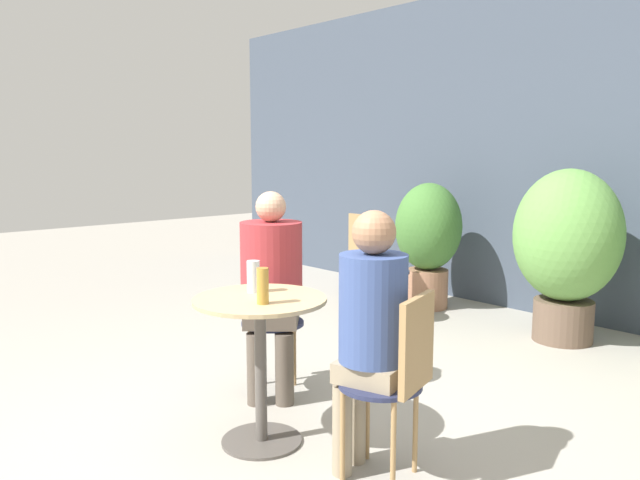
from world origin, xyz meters
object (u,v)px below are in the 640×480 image
at_px(bistro_chair_0, 398,370).
at_px(beer_glass_1, 263,286).
at_px(cafe_table_near, 260,339).
at_px(potted_plant_0, 428,236).
at_px(beer_glass_0, 253,276).
at_px(potted_plant_1, 567,243).
at_px(seated_person_1, 271,278).
at_px(bistro_chair_2, 378,262).
at_px(bistro_chair_1, 274,306).
at_px(seated_person_0, 370,320).
at_px(bistro_chair_3, 367,248).

xyz_separation_m(bistro_chair_0, beer_glass_1, (-0.60, -0.29, 0.32)).
height_order(cafe_table_near, bistro_chair_0, bistro_chair_0).
bearing_deg(potted_plant_0, beer_glass_0, -68.83).
bearing_deg(potted_plant_1, seated_person_1, -104.79).
distance_m(potted_plant_0, potted_plant_1, 1.38).
bearing_deg(bistro_chair_2, bistro_chair_1, 176.10).
bearing_deg(bistro_chair_2, seated_person_0, -163.35).
xyz_separation_m(cafe_table_near, beer_glass_0, (-0.12, 0.05, 0.29)).
height_order(beer_glass_0, potted_plant_0, potted_plant_0).
height_order(bistro_chair_0, potted_plant_0, potted_plant_0).
bearing_deg(potted_plant_1, bistro_chair_3, -175.59).
distance_m(bistro_chair_1, potted_plant_0, 2.42).
bearing_deg(bistro_chair_2, beer_glass_0, -178.29).
distance_m(seated_person_1, potted_plant_1, 2.46).
relative_size(beer_glass_1, potted_plant_1, 0.13).
bearing_deg(bistro_chair_2, beer_glass_1, -174.84).
height_order(bistro_chair_2, beer_glass_0, beer_glass_0).
xyz_separation_m(cafe_table_near, bistro_chair_3, (-1.80, 2.63, -0.02)).
distance_m(bistro_chair_3, potted_plant_1, 2.00).
relative_size(potted_plant_0, potted_plant_1, 0.88).
distance_m(bistro_chair_1, seated_person_1, 0.25).
bearing_deg(cafe_table_near, bistro_chair_2, 119.13).
height_order(seated_person_0, potted_plant_0, seated_person_0).
bearing_deg(bistro_chair_2, potted_plant_0, -25.46).
xyz_separation_m(seated_person_1, potted_plant_0, (-0.75, 2.42, -0.04)).
bearing_deg(bistro_chair_1, bistro_chair_2, 64.29).
height_order(bistro_chair_0, bistro_chair_2, same).
relative_size(bistro_chair_3, beer_glass_1, 4.98).
relative_size(beer_glass_0, beer_glass_1, 0.94).
height_order(bistro_chair_3, seated_person_0, seated_person_0).
xyz_separation_m(bistro_chair_0, seated_person_0, (-0.13, -0.04, 0.21)).
distance_m(bistro_chair_1, potted_plant_1, 2.41).
distance_m(bistro_chair_2, potted_plant_1, 1.54).
xyz_separation_m(bistro_chair_1, potted_plant_1, (0.73, 2.28, 0.25)).
distance_m(bistro_chair_3, seated_person_1, 2.61).
bearing_deg(bistro_chair_0, bistro_chair_3, -151.05).
xyz_separation_m(beer_glass_0, potted_plant_1, (0.30, 2.74, -0.06)).
bearing_deg(beer_glass_1, bistro_chair_3, 125.34).
xyz_separation_m(bistro_chair_1, beer_glass_0, (0.43, -0.46, 0.32)).
distance_m(beer_glass_0, potted_plant_0, 2.99).
distance_m(bistro_chair_1, beer_glass_0, 0.70).
bearing_deg(beer_glass_0, bistro_chair_0, 11.73).
bearing_deg(bistro_chair_3, potted_plant_1, -175.16).
distance_m(bistro_chair_1, beer_glass_1, 0.93).
height_order(seated_person_1, beer_glass_1, seated_person_1).
distance_m(bistro_chair_0, beer_glass_1, 0.74).
height_order(cafe_table_near, seated_person_0, seated_person_0).
xyz_separation_m(bistro_chair_1, bistro_chair_3, (-1.25, 2.13, 0.00)).
xyz_separation_m(bistro_chair_0, bistro_chair_3, (-2.52, 2.41, 0.00)).
distance_m(bistro_chair_0, bistro_chair_2, 2.72).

